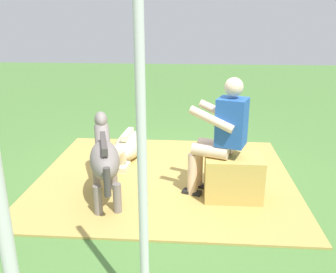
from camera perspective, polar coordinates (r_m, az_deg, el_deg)
The scene contains 8 objects.
ground_plane at distance 4.71m, azimuth -1.29°, elevation -6.54°, with size 24.00×24.00×0.00m, color #4C7A38.
hay_patch at distance 4.70m, azimuth -0.46°, elevation -6.39°, with size 3.24×2.85×0.02m, color tan.
hay_bale at distance 4.15m, azimuth 10.29°, elevation -6.51°, with size 0.64×0.44×0.52m, color tan.
person_seated at distance 3.98m, azimuth 8.36°, elevation 0.60°, with size 0.72×0.56×1.40m.
pony_standing at distance 4.05m, azimuth -10.09°, elevation -3.12°, with size 0.58×1.31×0.88m.
pony_lying at distance 5.26m, azimuth -6.45°, elevation -1.67°, with size 0.47×1.35×0.42m.
tent_pole_left at distance 2.17m, azimuth -4.11°, elevation -5.42°, with size 0.06×0.06×2.22m, color silver.
tent_pole_mid at distance 1.63m, azimuth -24.17°, elevation -15.88°, with size 0.06×0.06×2.22m, color silver.
Camera 1 is at (-0.42, 4.25, 1.99)m, focal length 38.36 mm.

